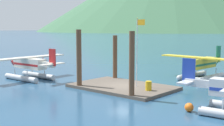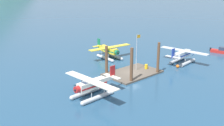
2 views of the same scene
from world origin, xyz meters
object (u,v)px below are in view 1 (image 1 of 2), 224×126
seaplane_yellow_bow_right (201,66)px  seaplane_cream_port_aft (29,66)px  fuel_drum (149,86)px  flagpole (138,45)px  mooring_buoy (189,107)px

seaplane_yellow_bow_right → seaplane_cream_port_aft: size_ratio=1.00×
fuel_drum → seaplane_cream_port_aft: seaplane_cream_port_aft is taller
fuel_drum → seaplane_cream_port_aft: bearing=-169.9°
fuel_drum → seaplane_cream_port_aft: size_ratio=0.08×
fuel_drum → seaplane_yellow_bow_right: bearing=88.6°
seaplane_yellow_bow_right → seaplane_cream_port_aft: same height
flagpole → fuel_drum: size_ratio=7.75×
flagpole → mooring_buoy: flagpole is taller
flagpole → seaplane_yellow_bow_right: bearing=78.0°
fuel_drum → mooring_buoy: bearing=-29.3°
flagpole → seaplane_yellow_bow_right: 10.68m
flagpole → mooring_buoy: bearing=-28.0°
fuel_drum → seaplane_cream_port_aft: 15.48m
mooring_buoy → seaplane_cream_port_aft: (-20.98, 0.51, 1.25)m
mooring_buoy → seaplane_yellow_bow_right: 15.18m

